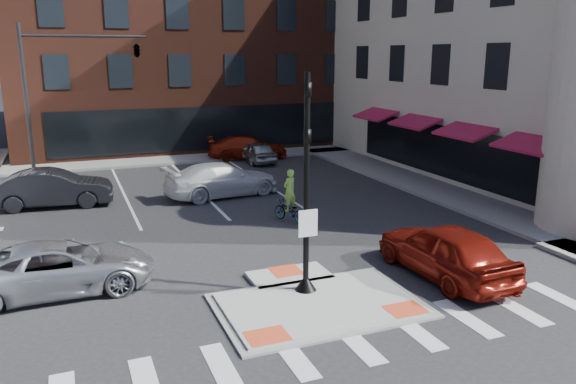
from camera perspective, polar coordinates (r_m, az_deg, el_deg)
name	(u,v)px	position (r m, az deg, el deg)	size (l,w,h in m)	color
ground	(311,299)	(15.68, 2.40, -10.83)	(120.00, 120.00, 0.00)	#28282B
refuge_island	(315,301)	(15.44, 2.80, -11.03)	(5.40, 4.65, 0.13)	gray
sidewalk_e	(426,186)	(29.12, 13.81, 0.64)	(3.00, 24.00, 0.15)	gray
sidewalk_n	(215,156)	(36.65, -7.47, 3.61)	(26.00, 3.00, 0.15)	gray
building_n	(179,37)	(45.84, -11.04, 15.22)	(24.40, 18.40, 15.50)	#512519
building_far_left	(77,68)	(65.01, -20.62, 11.67)	(10.00, 12.00, 10.00)	slate
building_far_right	(194,58)	(68.60, -9.56, 13.26)	(12.00, 12.00, 12.00)	brown
signal_pole	(306,213)	(15.19, 1.88, -2.15)	(0.60, 0.60, 5.98)	black
mast_arm_signal	(108,60)	(31.06, -17.82, 12.62)	(6.10, 2.24, 8.00)	black
silver_suv	(60,267)	(17.15, -22.13, -7.07)	(2.38, 5.17, 1.44)	silver
red_sedan	(446,250)	(17.51, 15.72, -5.72)	(1.96, 4.88, 1.66)	maroon
white_pickup	(222,180)	(26.56, -6.70, 1.26)	(2.20, 5.41, 1.57)	white
bg_car_dark	(53,188)	(26.59, -22.78, 0.36)	(1.74, 5.00, 1.65)	black
bg_car_silver	(257,152)	(34.66, -3.21, 4.09)	(1.55, 3.85, 1.31)	#A0A3A7
bg_car_red	(248,147)	(35.97, -4.13, 4.55)	(2.04, 5.02, 1.46)	maroon
cyclist	(290,204)	(22.31, 0.16, -1.25)	(1.21, 1.77, 2.14)	#3F3F44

